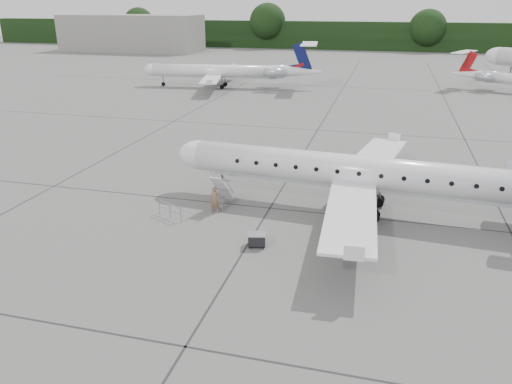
% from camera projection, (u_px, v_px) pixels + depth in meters
% --- Properties ---
extents(ground, '(320.00, 320.00, 0.00)m').
position_uv_depth(ground, '(319.00, 246.00, 29.62)').
color(ground, slate).
rests_on(ground, ground).
extents(treeline, '(260.00, 4.00, 8.00)m').
position_uv_depth(treeline, '(382.00, 36.00, 145.59)').
color(treeline, black).
rests_on(treeline, ground).
extents(terminal_building, '(40.00, 14.00, 10.00)m').
position_uv_depth(terminal_building, '(131.00, 33.00, 143.79)').
color(terminal_building, gray).
rests_on(terminal_building, ground).
extents(main_regional_jet, '(32.42, 24.51, 7.89)m').
position_uv_depth(main_regional_jet, '(365.00, 156.00, 33.15)').
color(main_regional_jet, silver).
rests_on(main_regional_jet, ground).
extents(airstair, '(1.02, 2.28, 2.47)m').
position_uv_depth(airstair, '(222.00, 189.00, 35.02)').
color(airstair, silver).
rests_on(airstair, ground).
extents(passenger, '(0.81, 0.66, 1.89)m').
position_uv_depth(passenger, '(215.00, 200.00, 34.01)').
color(passenger, brown).
rests_on(passenger, ground).
extents(safety_railing, '(2.01, 1.04, 1.00)m').
position_uv_depth(safety_railing, '(170.00, 211.00, 33.31)').
color(safety_railing, gray).
rests_on(safety_railing, ground).
extents(baggage_cart, '(1.17, 1.03, 0.87)m').
position_uv_depth(baggage_cart, '(257.00, 239.00, 29.47)').
color(baggage_cart, black).
rests_on(baggage_cart, ground).
extents(bg_regional_left, '(30.52, 23.55, 7.44)m').
position_uv_depth(bg_regional_left, '(217.00, 65.00, 82.89)').
color(bg_regional_left, silver).
rests_on(bg_regional_left, ground).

